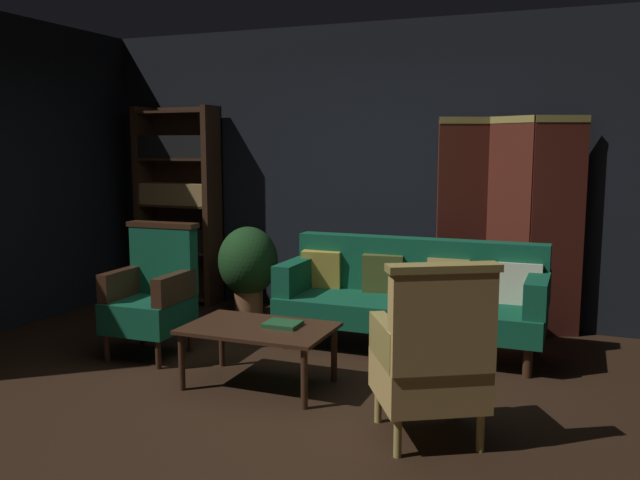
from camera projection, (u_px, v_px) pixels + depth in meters
name	position (u px, v px, depth m)	size (l,w,h in m)	color
ground_plane	(275.00, 399.00, 4.36)	(10.00, 10.00, 0.00)	black
back_wall	(383.00, 172.00, 6.42)	(7.20, 0.10, 2.80)	black
folding_screen	(508.00, 222.00, 5.83)	(1.25, 0.27, 1.90)	#5B2319
bookshelf	(179.00, 200.00, 7.01)	(0.90, 0.32, 2.05)	#382114
velvet_couch	(412.00, 293.00, 5.44)	(2.12, 0.78, 0.88)	#382114
coffee_table	(259.00, 333.00, 4.57)	(1.00, 0.64, 0.42)	#382114
armchair_gilt_accent	(432.00, 357.00, 3.68)	(0.79, 0.79, 1.04)	tan
armchair_wing_left	(153.00, 294.00, 5.25)	(0.60, 0.59, 1.04)	#382114
potted_plant	(248.00, 264.00, 6.47)	(0.58, 0.58, 0.87)	brown
book_green_cloth	(283.00, 324.00, 4.56)	(0.24, 0.20, 0.03)	#1E4C28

